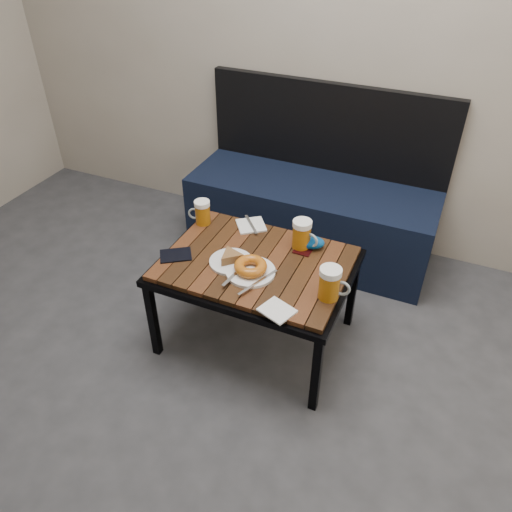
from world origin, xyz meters
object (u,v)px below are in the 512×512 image
at_px(cafe_table, 256,269).
at_px(knit_pouch, 311,242).
at_px(passport_navy, 176,255).
at_px(beer_mug_left, 202,212).
at_px(bench, 312,210).
at_px(passport_burgundy, 304,248).
at_px(plate_bagel, 251,269).
at_px(beer_mug_centre, 302,234).
at_px(beer_mug_right, 330,283).
at_px(plate_pie, 231,259).

xyz_separation_m(cafe_table, knit_pouch, (0.19, 0.20, 0.07)).
distance_m(passport_navy, knit_pouch, 0.61).
distance_m(beer_mug_left, passport_navy, 0.29).
bearing_deg(knit_pouch, cafe_table, -133.21).
xyz_separation_m(cafe_table, passport_navy, (-0.34, -0.11, 0.05)).
bearing_deg(bench, passport_burgundy, -75.40).
distance_m(plate_bagel, passport_navy, 0.36).
relative_size(beer_mug_centre, passport_navy, 1.01).
relative_size(cafe_table, beer_mug_left, 6.92).
bearing_deg(cafe_table, beer_mug_left, 153.98).
height_order(passport_burgundy, knit_pouch, knit_pouch).
bearing_deg(knit_pouch, beer_mug_left, -177.83).
height_order(beer_mug_left, knit_pouch, beer_mug_left).
distance_m(cafe_table, beer_mug_right, 0.39).
relative_size(beer_mug_left, beer_mug_right, 0.86).
distance_m(bench, passport_burgundy, 0.70).
xyz_separation_m(beer_mug_right, plate_pie, (-0.46, 0.04, -0.05)).
bearing_deg(plate_pie, knit_pouch, 41.99).
xyz_separation_m(beer_mug_right, knit_pouch, (-0.18, 0.30, -0.04)).
relative_size(bench, cafe_table, 1.67).
height_order(bench, plate_pie, bench).
distance_m(plate_bagel, passport_burgundy, 0.30).
relative_size(beer_mug_right, plate_pie, 0.75).
relative_size(beer_mug_right, knit_pouch, 1.15).
height_order(beer_mug_left, passport_burgundy, beer_mug_left).
distance_m(beer_mug_left, plate_pie, 0.36).
height_order(beer_mug_right, knit_pouch, beer_mug_right).
bearing_deg(beer_mug_centre, passport_navy, -138.57).
bearing_deg(passport_navy, beer_mug_centre, 86.25).
bearing_deg(cafe_table, passport_navy, -162.55).
bearing_deg(plate_bagel, bench, 91.18).
xyz_separation_m(beer_mug_centre, plate_pie, (-0.24, -0.24, -0.05)).
relative_size(passport_navy, passport_burgundy, 1.27).
height_order(beer_mug_left, plate_bagel, beer_mug_left).
bearing_deg(bench, beer_mug_left, -118.86).
xyz_separation_m(cafe_table, beer_mug_left, (-0.36, 0.18, 0.11)).
bearing_deg(knit_pouch, passport_burgundy, -131.68).
relative_size(beer_mug_right, passport_navy, 1.03).
height_order(beer_mug_centre, knit_pouch, beer_mug_centre).
bearing_deg(plate_pie, beer_mug_centre, 44.12).
bearing_deg(cafe_table, beer_mug_right, -15.18).
bearing_deg(passport_burgundy, plate_pie, -137.67).
bearing_deg(plate_pie, beer_mug_left, 139.02).
distance_m(beer_mug_right, plate_bagel, 0.35).
relative_size(beer_mug_left, passport_burgundy, 1.12).
distance_m(beer_mug_centre, knit_pouch, 0.06).
distance_m(beer_mug_left, beer_mug_right, 0.78).
xyz_separation_m(beer_mug_centre, plate_bagel, (-0.13, -0.27, -0.05)).
distance_m(plate_pie, passport_burgundy, 0.35).
xyz_separation_m(passport_navy, knit_pouch, (0.53, 0.31, 0.02)).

